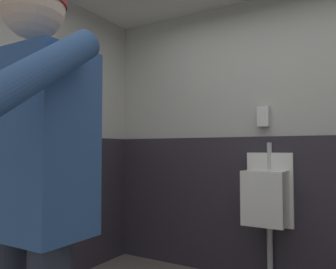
% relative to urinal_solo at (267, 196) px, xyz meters
% --- Properties ---
extents(wall_back, '(4.17, 0.12, 2.59)m').
position_rel_urinal_solo_xyz_m(wall_back, '(0.13, 0.22, 0.52)').
color(wall_back, '#B2B2AD').
rests_on(wall_back, ground_plane).
extents(wainscot_band_back, '(3.57, 0.03, 1.30)m').
position_rel_urinal_solo_xyz_m(wainscot_band_back, '(0.13, 0.14, -0.13)').
color(wainscot_band_back, '#2D2833').
rests_on(wainscot_band_back, ground_plane).
extents(urinal_solo, '(0.40, 0.34, 1.24)m').
position_rel_urinal_solo_xyz_m(urinal_solo, '(0.00, 0.00, 0.00)').
color(urinal_solo, white).
rests_on(urinal_solo, ground_plane).
extents(person, '(0.65, 0.60, 1.79)m').
position_rel_urinal_solo_xyz_m(person, '(-0.27, -2.15, 0.28)').
color(person, '#2D3342').
rests_on(person, ground_plane).
extents(hand_dryer, '(0.24, 0.23, 0.28)m').
position_rel_urinal_solo_xyz_m(hand_dryer, '(-1.54, -1.13, 0.41)').
color(hand_dryer, silver).
extents(soap_dispenser, '(0.10, 0.07, 0.18)m').
position_rel_urinal_solo_xyz_m(soap_dispenser, '(-0.05, 0.12, 0.70)').
color(soap_dispenser, silver).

